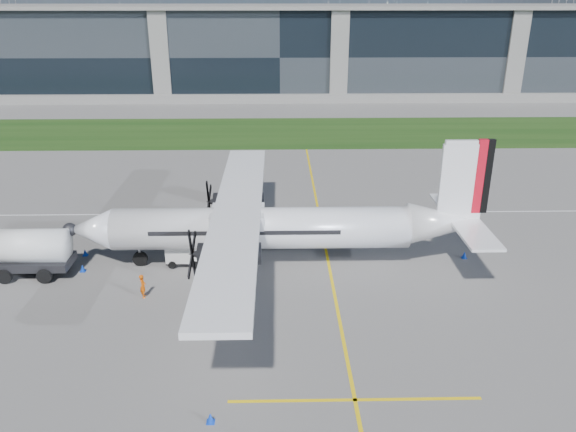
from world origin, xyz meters
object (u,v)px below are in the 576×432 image
at_px(pylon_west, 5,2).
at_px(safety_cone_nose_stbd, 85,252).
at_px(baggage_tug, 185,253).
at_px(safety_cone_portwing, 210,418).
at_px(turboprop_aircraft, 277,205).
at_px(safety_cone_stbdwing, 243,193).
at_px(safety_cone_nose_port, 83,268).
at_px(pylon_east, 563,1).
at_px(ground_crew_person, 143,284).
at_px(safety_cone_tail, 464,255).

xyz_separation_m(pylon_west, safety_cone_nose_stbd, (65.39, -140.07, -14.75)).
xyz_separation_m(baggage_tug, safety_cone_portwing, (3.47, -15.79, -0.55)).
xyz_separation_m(turboprop_aircraft, safety_cone_nose_stbd, (-13.97, 1.67, -4.22)).
bearing_deg(safety_cone_stbdwing, safety_cone_nose_stbd, -130.06).
distance_m(safety_cone_stbdwing, safety_cone_nose_port, 18.37).
xyz_separation_m(pylon_east, turboprop_aircraft, (-85.65, -141.74, -10.53)).
relative_size(ground_crew_person, safety_cone_nose_port, 3.57).
bearing_deg(safety_cone_nose_stbd, pylon_east, 54.58).
xyz_separation_m(turboprop_aircraft, safety_cone_stbdwing, (-3.20, 14.47, -4.22)).
bearing_deg(pylon_west, safety_cone_nose_stbd, -64.98).
bearing_deg(safety_cone_tail, ground_crew_person, -166.90).
height_order(safety_cone_nose_stbd, safety_cone_portwing, same).
bearing_deg(safety_cone_nose_stbd, baggage_tug, -11.09).
relative_size(pylon_west, pylon_east, 1.00).
distance_m(pylon_west, safety_cone_nose_stbd, 155.28).
relative_size(pylon_east, safety_cone_nose_stbd, 60.00).
relative_size(ground_crew_person, safety_cone_tail, 3.57).
xyz_separation_m(pylon_west, pylon_east, (165.00, 0.00, 0.00)).
bearing_deg(pylon_west, safety_cone_portwing, -64.11).
bearing_deg(safety_cone_nose_stbd, turboprop_aircraft, -6.80).
height_order(pylon_east, safety_cone_portwing, pylon_east).
bearing_deg(ground_crew_person, turboprop_aircraft, -75.95).
xyz_separation_m(pylon_west, ground_crew_person, (70.95, -146.15, -14.11)).
bearing_deg(turboprop_aircraft, safety_cone_stbdwing, 102.47).
distance_m(pylon_east, ground_crew_person, 174.36).
height_order(pylon_east, baggage_tug, pylon_east).
xyz_separation_m(turboprop_aircraft, safety_cone_tail, (13.51, 0.69, -4.22)).
bearing_deg(baggage_tug, ground_crew_person, -112.77).
distance_m(pylon_east, turboprop_aircraft, 165.94).
height_order(turboprop_aircraft, safety_cone_nose_stbd, turboprop_aircraft).
distance_m(ground_crew_person, safety_cone_nose_stbd, 8.27).
relative_size(pylon_west, safety_cone_nose_stbd, 60.00).
height_order(safety_cone_nose_stbd, safety_cone_tail, same).
bearing_deg(turboprop_aircraft, pylon_west, 119.24).
bearing_deg(baggage_tug, safety_cone_nose_stbd, 168.91).
xyz_separation_m(pylon_west, safety_cone_portwing, (76.35, -157.33, -14.75)).
relative_size(turboprop_aircraft, safety_cone_tail, 59.57).
distance_m(baggage_tug, safety_cone_portwing, 16.18).
relative_size(safety_cone_stbdwing, safety_cone_nose_port, 1.00).
bearing_deg(pylon_east, safety_cone_tail, -117.09).
bearing_deg(safety_cone_nose_stbd, safety_cone_portwing, -57.57).
distance_m(pylon_east, safety_cone_nose_stbd, 172.51).
bearing_deg(safety_cone_tail, pylon_west, 123.36).
bearing_deg(safety_cone_nose_stbd, ground_crew_person, -47.50).
distance_m(safety_cone_tail, safety_cone_portwing, 23.19).
height_order(baggage_tug, safety_cone_portwing, baggage_tug).
height_order(ground_crew_person, safety_cone_tail, ground_crew_person).
bearing_deg(turboprop_aircraft, baggage_tug, 178.26).
relative_size(safety_cone_tail, safety_cone_portwing, 1.00).
distance_m(turboprop_aircraft, safety_cone_portwing, 16.43).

